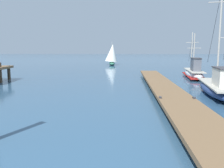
# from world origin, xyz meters

# --- Properties ---
(floating_dock) EXTENTS (2.11, 23.15, 0.53)m
(floating_dock) POSITION_xyz_m (5.17, 14.35, 0.36)
(floating_dock) COLOR brown
(floating_dock) RESTS_ON ground
(fishing_boat_1) EXTENTS (2.76, 7.32, 7.08)m
(fishing_boat_1) POSITION_xyz_m (8.31, 13.03, 0.55)
(fishing_boat_1) COLOR navy
(fishing_boat_1) RESTS_ON ground
(fishing_boat_2) EXTENTS (2.37, 7.54, 4.72)m
(fishing_boat_2) POSITION_xyz_m (9.62, 22.73, 0.59)
(fishing_boat_2) COLOR silver
(fishing_boat_2) RESTS_ON ground
(distant_sailboat) EXTENTS (2.85, 4.76, 4.48)m
(distant_sailboat) POSITION_xyz_m (0.13, 43.52, 2.05)
(distant_sailboat) COLOR #337556
(distant_sailboat) RESTS_ON ground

